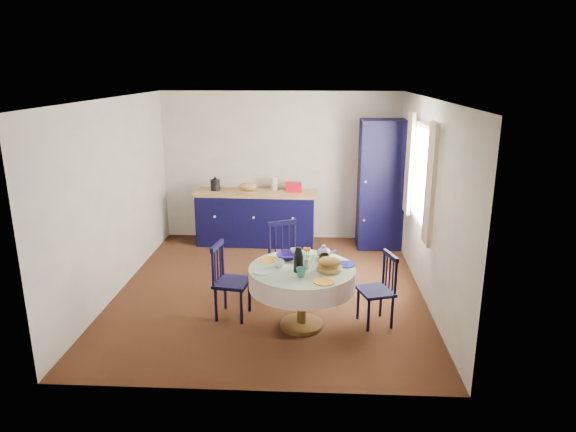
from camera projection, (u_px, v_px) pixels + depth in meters
name	position (u px, v px, depth m)	size (l,w,h in m)	color
floor	(270.00, 289.00, 6.87)	(4.50, 4.50, 0.00)	black
ceiling	(268.00, 99.00, 6.18)	(4.50, 4.50, 0.00)	white
wall_back	(281.00, 167.00, 8.69)	(4.00, 0.02, 2.50)	silver
wall_left	(115.00, 197.00, 6.63)	(0.02, 4.50, 2.50)	silver
wall_right	(428.00, 201.00, 6.43)	(0.02, 4.50, 2.50)	silver
window	(421.00, 175.00, 6.64)	(0.10, 1.74, 1.45)	white
kitchen_counter	(256.00, 217.00, 8.59)	(2.01, 0.67, 1.13)	black
pantry_cabinet	(381.00, 185.00, 8.28)	(0.74, 0.54, 2.09)	black
dining_table	(303.00, 278.00, 5.73)	(1.19, 1.19, 1.00)	brown
chair_left	(229.00, 280.00, 6.02)	(0.45, 0.46, 0.91)	black
chair_far	(286.00, 259.00, 6.59)	(0.56, 0.55, 0.97)	black
chair_right	(379.00, 289.00, 5.85)	(0.46, 0.47, 0.85)	black
mug_a	(279.00, 264.00, 5.70)	(0.11, 0.11, 0.09)	silver
mug_b	(301.00, 273.00, 5.43)	(0.11, 0.11, 0.10)	#347075
mug_c	(324.00, 258.00, 5.85)	(0.12, 0.12, 0.10)	black
mug_d	(294.00, 252.00, 6.07)	(0.09, 0.09, 0.08)	silver
cobalt_bowl	(288.00, 256.00, 5.96)	(0.26, 0.26, 0.06)	navy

